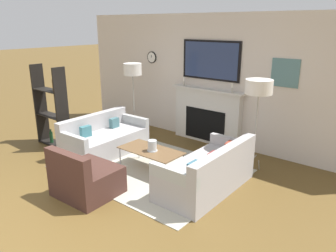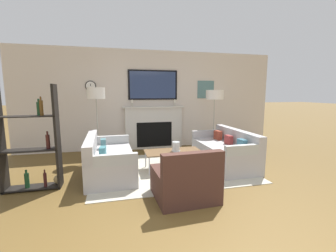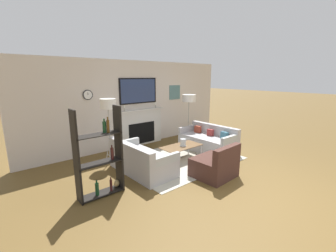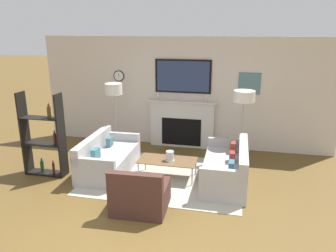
# 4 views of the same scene
# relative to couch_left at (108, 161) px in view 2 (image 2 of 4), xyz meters

# --- Properties ---
(fireplace_wall) EXTENTS (7.22, 0.28, 2.70)m
(fireplace_wall) POSITION_rel_couch_left_xyz_m (1.23, 1.94, 0.95)
(fireplace_wall) COLOR beige
(fireplace_wall) RESTS_ON ground_plane
(area_rug) EXTENTS (3.06, 2.30, 0.01)m
(area_rug) POSITION_rel_couch_left_xyz_m (1.22, 0.00, -0.27)
(area_rug) COLOR #B2AE9C
(area_rug) RESTS_ON ground_plane
(couch_left) EXTENTS (0.88, 1.69, 0.74)m
(couch_left) POSITION_rel_couch_left_xyz_m (0.00, 0.00, 0.00)
(couch_left) COLOR #AEABAC
(couch_left) RESTS_ON ground_plane
(couch_right) EXTENTS (0.82, 1.73, 0.76)m
(couch_right) POSITION_rel_couch_left_xyz_m (2.44, 0.00, 0.01)
(couch_right) COLOR #AEABAC
(couch_right) RESTS_ON ground_plane
(armchair) EXTENTS (0.90, 0.83, 0.78)m
(armchair) POSITION_rel_couch_left_xyz_m (1.12, -1.30, -0.01)
(armchair) COLOR #442922
(armchair) RESTS_ON ground_plane
(coffee_table) EXTENTS (1.14, 0.57, 0.38)m
(coffee_table) POSITION_rel_couch_left_xyz_m (1.28, -0.02, 0.09)
(coffee_table) COLOR brown
(coffee_table) RESTS_ON ground_plane
(hurricane_candle) EXTENTS (0.18, 0.18, 0.19)m
(hurricane_candle) POSITION_rel_couch_left_xyz_m (1.33, -0.04, 0.19)
(hurricane_candle) COLOR silver
(hurricane_candle) RESTS_ON coffee_table
(floor_lamp_left) EXTENTS (0.39, 0.39, 1.68)m
(floor_lamp_left) POSITION_rel_couch_left_xyz_m (-0.24, 1.09, 1.24)
(floor_lamp_left) COLOR #9E998E
(floor_lamp_left) RESTS_ON ground_plane
(floor_lamp_right) EXTENTS (0.45, 0.45, 1.63)m
(floor_lamp_right) POSITION_rel_couch_left_xyz_m (2.68, 1.09, 1.21)
(floor_lamp_right) COLOR #9E998E
(floor_lamp_right) RESTS_ON ground_plane
(shelf_unit) EXTENTS (0.85, 0.28, 1.69)m
(shelf_unit) POSITION_rel_couch_left_xyz_m (-1.15, -0.39, 0.49)
(shelf_unit) COLOR black
(shelf_unit) RESTS_ON ground_plane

